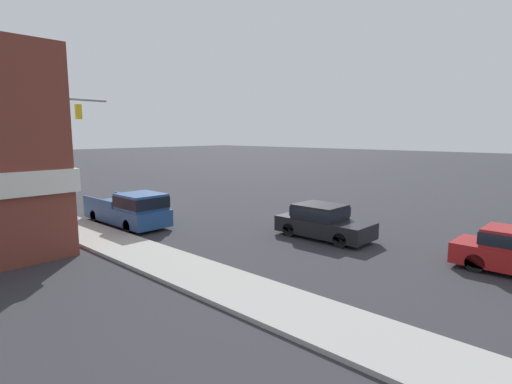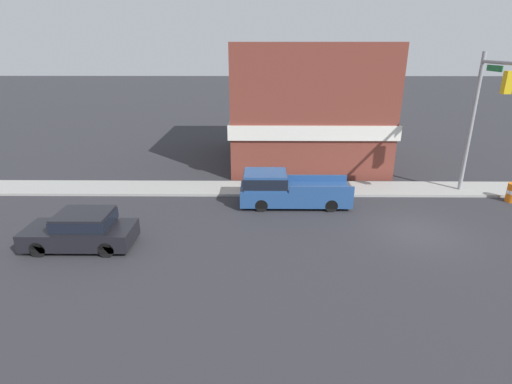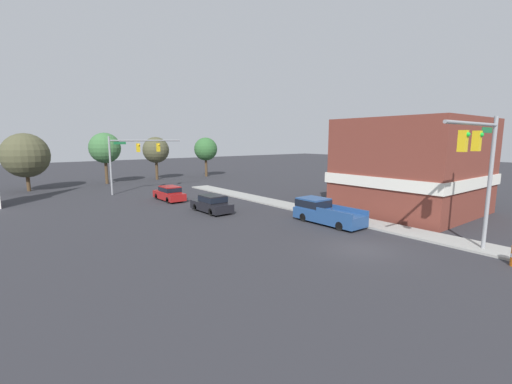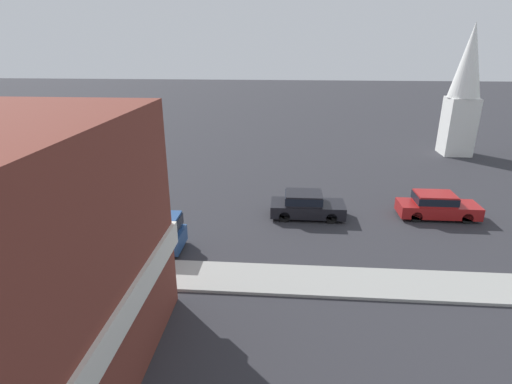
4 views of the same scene
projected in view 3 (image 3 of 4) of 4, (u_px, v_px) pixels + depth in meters
ground_plane at (362, 249)px, 20.37m from camera, size 200.00×200.00×0.00m
sidewalk_curb at (410, 232)px, 23.84m from camera, size 2.40×60.00×0.14m
near_signal_assembly at (480, 157)px, 18.23m from camera, size 6.48×0.49×7.77m
far_signal_assembly at (134, 152)px, 41.33m from camera, size 8.94×0.49×6.85m
car_lead at (212, 203)px, 30.67m from camera, size 1.92×4.47×1.57m
car_second_ahead at (169, 193)px, 36.50m from camera, size 1.76×4.71×1.57m
pickup_truck_parked at (323, 211)px, 26.79m from camera, size 2.01×5.79×1.83m
corner_brick_building at (412, 167)px, 30.62m from camera, size 11.13×10.51×8.25m
backdrop_tree_left_far at (26, 155)px, 42.64m from camera, size 5.53×5.53×7.27m
backdrop_tree_left_mid at (105, 148)px, 49.80m from camera, size 4.43×4.43×7.46m
backdrop_tree_center at (156, 150)px, 55.12m from camera, size 4.17×4.17×6.88m
backdrop_tree_right_mid at (206, 149)px, 59.83m from camera, size 4.01×4.01×6.81m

